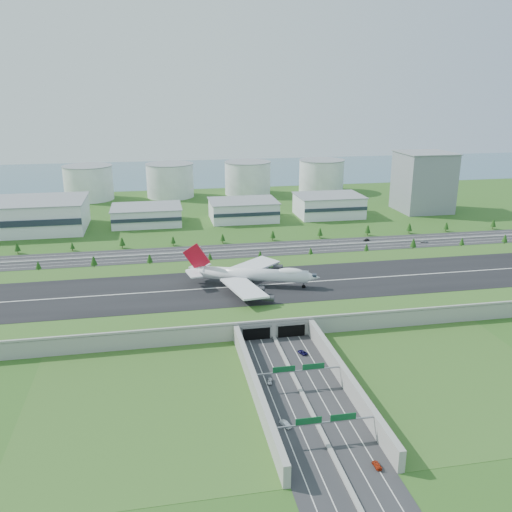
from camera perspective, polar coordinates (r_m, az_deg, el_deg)
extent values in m
plane|color=#295A1C|center=(305.97, -0.15, -4.56)|extent=(1200.00, 1200.00, 0.00)
cube|color=gray|center=(304.50, -0.15, -3.86)|extent=(520.00, 100.00, 8.00)
cube|color=#304E1B|center=(303.04, -0.15, -3.15)|extent=(520.00, 100.00, 0.16)
cube|color=black|center=(302.99, -0.15, -3.12)|extent=(520.00, 58.00, 0.12)
cube|color=silver|center=(302.96, -0.15, -3.11)|extent=(520.00, 0.90, 0.02)
cube|color=gray|center=(258.08, 1.88, -6.82)|extent=(520.00, 1.20, 1.20)
cube|color=#28282B|center=(210.57, 5.56, -15.60)|extent=(34.00, 120.00, 0.12)
cube|color=gray|center=(210.36, 5.57, -15.52)|extent=(1.60, 120.00, 0.90)
cube|color=gray|center=(213.01, -0.02, -13.84)|extent=(2.40, 100.00, 8.00)
cube|color=gray|center=(221.71, 9.50, -12.75)|extent=(2.40, 100.00, 8.00)
cube|color=black|center=(258.07, 0.04, -8.14)|extent=(13.00, 1.20, 6.00)
cube|color=black|center=(261.47, 3.74, -7.82)|extent=(13.00, 1.20, 6.00)
cylinder|color=gray|center=(217.36, -0.49, -13.30)|extent=(0.70, 0.70, 7.00)
cylinder|color=gray|center=(226.26, 9.25, -12.22)|extent=(0.70, 0.70, 7.00)
cube|color=gray|center=(219.20, 4.51, -11.96)|extent=(38.00, 0.50, 0.50)
cube|color=#0C4C23|center=(217.09, 2.97, -11.81)|extent=(9.00, 0.30, 2.40)
cube|color=#0C4C23|center=(219.94, 6.07, -11.48)|extent=(9.00, 0.30, 2.40)
cylinder|color=gray|center=(188.67, 1.51, -18.64)|extent=(0.70, 0.70, 7.00)
cylinder|color=gray|center=(198.86, 12.78, -17.01)|extent=(0.70, 0.70, 7.00)
cube|color=gray|center=(190.79, 7.36, -16.98)|extent=(38.00, 0.50, 0.50)
cube|color=#0C4C23|center=(188.37, 5.57, -16.89)|extent=(9.00, 0.30, 2.40)
cube|color=#0C4C23|center=(191.66, 9.17, -16.39)|extent=(9.00, 0.30, 2.40)
cube|color=#28282B|center=(394.49, -2.68, 0.53)|extent=(560.00, 36.00, 0.12)
cylinder|color=#3D2819|center=(377.60, -21.90, -1.35)|extent=(0.50, 0.50, 2.40)
cone|color=#14370F|center=(376.69, -21.95, -0.91)|extent=(3.73, 3.73, 4.80)
cylinder|color=#3D2819|center=(372.02, -16.67, -1.03)|extent=(0.50, 0.50, 2.95)
cone|color=#14370F|center=(370.89, -16.72, -0.48)|extent=(4.59, 4.59, 5.90)
cylinder|color=#3D2819|center=(369.73, -11.10, -0.74)|extent=(0.50, 0.50, 2.67)
cone|color=#14370F|center=(368.70, -11.13, -0.24)|extent=(4.15, 4.15, 5.34)
cylinder|color=#3D2819|center=(371.37, -4.86, -0.43)|extent=(0.50, 0.50, 2.15)
cone|color=#14370F|center=(370.54, -4.87, -0.03)|extent=(3.34, 3.34, 4.30)
cylinder|color=#3D2819|center=(376.24, 0.43, -0.14)|extent=(0.50, 0.50, 2.03)
cone|color=#14370F|center=(375.47, 0.43, 0.24)|extent=(3.15, 3.15, 4.05)
cylinder|color=#3D2819|center=(384.63, 5.77, 0.17)|extent=(0.50, 0.50, 2.11)
cone|color=#14370F|center=(383.85, 5.78, 0.55)|extent=(3.28, 3.28, 4.21)
cylinder|color=#3D2819|center=(398.09, 11.53, 0.51)|extent=(0.50, 0.50, 2.28)
cone|color=#14370F|center=(397.27, 11.55, 0.91)|extent=(3.55, 3.55, 4.56)
cylinder|color=#3D2819|center=(412.75, 16.19, 0.82)|extent=(0.50, 0.50, 3.04)
cone|color=#14370F|center=(411.71, 16.24, 1.34)|extent=(4.73, 4.73, 6.08)
cylinder|color=#3D2819|center=(431.58, 20.82, 1.04)|extent=(0.50, 0.50, 2.48)
cone|color=#14370F|center=(430.76, 20.87, 1.44)|extent=(3.85, 3.85, 4.96)
cylinder|color=#3D2819|center=(450.84, 24.68, 1.26)|extent=(0.50, 0.50, 2.78)
cone|color=#14370F|center=(449.96, 24.73, 1.70)|extent=(4.33, 4.33, 5.56)
cylinder|color=#3D2819|center=(423.49, -23.79, 0.41)|extent=(0.50, 0.50, 2.81)
cone|color=#14370F|center=(422.54, -23.84, 0.88)|extent=(4.37, 4.37, 5.62)
cylinder|color=#3D2819|center=(416.39, -18.75, 0.66)|extent=(0.50, 0.50, 2.17)
cone|color=#14370F|center=(415.65, -18.78, 1.03)|extent=(3.37, 3.37, 4.33)
cylinder|color=#3D2819|center=(412.57, -13.89, 0.99)|extent=(0.50, 0.50, 2.91)
cone|color=#14370F|center=(411.57, -13.93, 1.49)|extent=(4.52, 4.52, 5.82)
cylinder|color=#3D2819|center=(411.97, -8.71, 1.26)|extent=(0.50, 0.50, 2.52)
cone|color=#14370F|center=(411.09, -8.73, 1.69)|extent=(3.92, 3.92, 5.04)
cylinder|color=#3D2819|center=(414.70, -3.53, 1.54)|extent=(0.50, 0.50, 2.54)
cone|color=#14370F|center=(413.83, -3.54, 1.97)|extent=(3.95, 3.95, 5.08)
cylinder|color=#3D2819|center=(421.10, 1.77, 1.83)|extent=(0.50, 0.50, 2.76)
cone|color=#14370F|center=(420.16, 1.77, 2.29)|extent=(4.29, 4.29, 5.52)
cylinder|color=#3D2819|center=(430.68, 6.73, 2.07)|extent=(0.50, 0.50, 2.86)
cone|color=#14370F|center=(429.74, 6.75, 2.54)|extent=(4.44, 4.44, 5.71)
cylinder|color=#3D2819|center=(443.96, 11.65, 2.31)|extent=(0.50, 0.50, 3.05)
cone|color=#14370F|center=(442.98, 11.68, 2.80)|extent=(4.74, 4.74, 6.10)
cylinder|color=#3D2819|center=(458.56, 15.80, 2.48)|extent=(0.50, 0.50, 3.02)
cone|color=#14370F|center=(457.62, 15.84, 2.95)|extent=(4.69, 4.69, 6.03)
cylinder|color=#3D2819|center=(473.93, 19.36, 2.61)|extent=(0.50, 0.50, 2.73)
cone|color=#14370F|center=(473.11, 19.40, 3.01)|extent=(4.25, 4.25, 5.46)
cylinder|color=#3D2819|center=(496.49, 23.66, 2.77)|extent=(0.50, 0.50, 2.94)
cone|color=#14370F|center=(495.65, 23.71, 3.19)|extent=(4.57, 4.57, 5.88)
cube|color=silver|center=(489.46, -24.46, 3.81)|extent=(120.00, 60.00, 25.00)
cube|color=silver|center=(481.05, -11.43, 4.22)|extent=(58.00, 42.00, 15.00)
cube|color=silver|center=(486.88, -1.36, 4.84)|extent=(58.00, 42.00, 17.00)
cube|color=silver|center=(505.53, 7.66, 5.27)|extent=(58.00, 42.00, 19.00)
cube|color=gray|center=(543.75, 17.21, 7.44)|extent=(46.00, 46.00, 55.00)
cylinder|color=silver|center=(600.73, -17.21, 7.35)|extent=(50.00, 50.00, 35.00)
cylinder|color=silver|center=(597.10, -9.02, 7.86)|extent=(50.00, 50.00, 35.00)
cylinder|color=silver|center=(605.51, -0.89, 8.20)|extent=(50.00, 50.00, 35.00)
cylinder|color=silver|center=(625.46, 6.89, 8.37)|extent=(50.00, 50.00, 35.00)
cube|color=#3B5F72|center=(769.27, -6.80, 8.74)|extent=(1200.00, 260.00, 0.06)
cylinder|color=white|center=(301.03, -0.33, -1.96)|extent=(60.46, 25.93, 7.01)
cone|color=white|center=(298.53, 5.94, -2.23)|extent=(10.53, 9.41, 7.01)
cone|color=white|center=(306.90, -6.42, -1.60)|extent=(12.61, 10.10, 7.01)
ellipsoid|color=white|center=(298.19, 3.65, -1.68)|extent=(15.91, 9.88, 4.31)
cube|color=white|center=(284.40, -1.28, -3.38)|extent=(21.66, 35.32, 1.73)
cube|color=white|center=(319.12, -0.26, -1.03)|extent=(34.41, 31.98, 1.73)
cylinder|color=#38383D|center=(289.35, 0.34, -3.52)|extent=(6.44, 4.91, 3.29)
cylinder|color=#38383D|center=(277.51, 1.34, -4.46)|extent=(6.44, 4.91, 3.29)
cylinder|color=#38383D|center=(313.87, 0.95, -1.82)|extent=(6.44, 4.91, 3.29)
cylinder|color=#38383D|center=(324.60, 2.32, -1.17)|extent=(6.44, 4.91, 3.29)
cube|color=white|center=(299.84, -6.54, -1.89)|extent=(8.88, 13.14, 0.66)
cube|color=white|center=(312.91, -5.92, -1.04)|extent=(13.37, 12.93, 0.66)
cube|color=#B50C20|center=(304.05, -6.27, -0.13)|extent=(15.14, 5.84, 16.43)
cylinder|color=black|center=(300.64, 5.04, -3.22)|extent=(2.08, 0.77, 2.08)
cylinder|color=black|center=(300.34, -1.25, -3.18)|extent=(2.08, 0.77, 2.08)
cylinder|color=black|center=(306.84, -1.05, -2.72)|extent=(2.08, 0.77, 2.08)
cylinder|color=black|center=(301.36, -2.48, -3.12)|extent=(2.08, 0.77, 2.08)
cylinder|color=black|center=(307.84, -2.26, -2.67)|extent=(2.08, 0.77, 2.08)
imported|color=silver|center=(224.30, 1.46, -13.02)|extent=(3.26, 5.12, 1.62)
imported|color=white|center=(199.84, 3.13, -17.25)|extent=(3.69, 5.27, 1.65)
imported|color=#0D0B39|center=(246.98, 4.91, -10.06)|extent=(4.35, 5.72, 1.44)
imported|color=#AB2A0F|center=(186.38, 12.61, -20.67)|extent=(2.07, 4.85, 1.39)
imported|color=black|center=(428.06, 11.55, 1.67)|extent=(5.31, 3.36, 1.65)
imported|color=silver|center=(434.90, 17.28, 1.47)|extent=(6.24, 4.24, 1.59)
imported|color=white|center=(400.97, -6.30, 0.86)|extent=(6.23, 3.28, 1.72)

